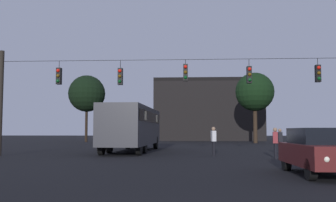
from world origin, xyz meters
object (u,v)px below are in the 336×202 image
Objects in this scene: city_bus at (133,124)px; tree_left_silhouette at (87,94)px; pedestrian_crossing_center at (280,140)px; pedestrian_crossing_right at (214,139)px; car_near_right at (321,150)px; tree_behind_building at (255,92)px; pedestrian_crossing_left at (275,141)px.

tree_left_silhouette is (-9.32, 22.40, 4.31)m from city_bus.
pedestrian_crossing_right is (-4.07, -1.37, 0.06)m from pedestrian_crossing_center.
pedestrian_crossing_right is at bearing -61.20° from tree_left_silhouette.
car_near_right is 33.08m from tree_behind_building.
pedestrian_crossing_left is 25.76m from tree_behind_building.
tree_left_silhouette reaches higher than pedestrian_crossing_center.
tree_left_silhouette reaches higher than pedestrian_crossing_left.
city_bus is at bearing 120.66° from car_near_right.
pedestrian_crossing_left is 1.02× the size of pedestrian_crossing_center.
pedestrian_crossing_center is 4.30m from pedestrian_crossing_right.
pedestrian_crossing_right is 0.19× the size of tree_left_silhouette.
tree_left_silhouette reaches higher than car_near_right.
tree_left_silhouette is (-18.69, 25.21, 5.30)m from pedestrian_crossing_center.
tree_behind_building is at bearing 74.97° from pedestrian_crossing_right.
car_near_right is 2.63× the size of pedestrian_crossing_right.
city_bus is 9.83m from pedestrian_crossing_center.
pedestrian_crossing_center reaches higher than car_near_right.
pedestrian_crossing_center is at bearing -16.74° from city_bus.
city_bus is 6.97× the size of pedestrian_crossing_left.
pedestrian_crossing_center is at bearing 73.64° from pedestrian_crossing_left.
city_bus is at bearing 163.26° from pedestrian_crossing_center.
tree_behind_building is (11.44, 18.70, 4.03)m from city_bus.
city_bus is at bearing -67.40° from tree_left_silhouette.
tree_left_silhouette is at bearing 169.90° from tree_behind_building.
city_bus is 1.30× the size of tree_left_silhouette.
tree_left_silhouette is (-17.52, 36.22, 5.38)m from car_near_right.
tree_behind_building is at bearing 58.54° from city_bus.
city_bus is 7.13× the size of pedestrian_crossing_center.
pedestrian_crossing_right reaches higher than pedestrian_crossing_left.
tree_left_silhouette is (-14.62, 26.59, 5.24)m from pedestrian_crossing_right.
car_near_right is 2.80× the size of pedestrian_crossing_center.
car_near_right is at bearing -90.99° from pedestrian_crossing_left.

